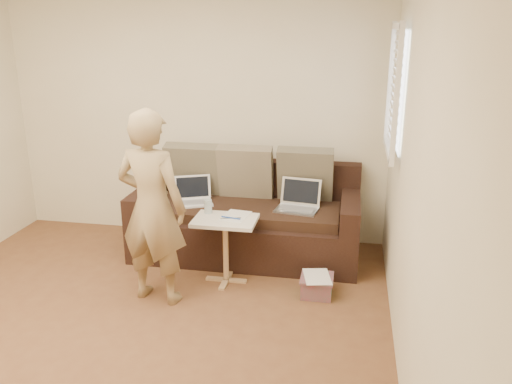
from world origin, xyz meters
TOP-DOWN VIEW (x-y plane):
  - floor at (0.00, 0.00)m, footprint 4.50×4.50m
  - wall_back at (0.00, 2.25)m, footprint 4.00×0.00m
  - wall_right at (2.00, 0.00)m, footprint 0.00×4.50m
  - window_blinds at (1.95, 1.50)m, footprint 0.12×0.88m
  - sofa at (0.63, 1.77)m, footprint 2.20×0.95m
  - pillow_left at (0.03, 2.00)m, footprint 0.55×0.29m
  - pillow_mid at (0.58, 1.99)m, footprint 0.55×0.27m
  - pillow_right at (1.18, 2.02)m, footprint 0.55×0.28m
  - laptop_silver at (1.14, 1.70)m, footprint 0.43×0.34m
  - laptop_white at (0.12, 1.70)m, footprint 0.43×0.38m
  - person at (0.07, 0.76)m, footprint 0.65×0.49m
  - side_table at (0.57, 1.15)m, footprint 0.55×0.38m
  - drinking_glass at (0.39, 1.27)m, footprint 0.07×0.07m
  - scissors at (0.62, 1.15)m, footprint 0.19×0.12m
  - paper_on_table at (0.65, 1.23)m, footprint 0.25×0.33m
  - striped_box at (1.39, 1.04)m, footprint 0.28×0.28m

SIDE VIEW (x-z plane):
  - floor at x=0.00m, z-range 0.00..0.00m
  - striped_box at x=1.39m, z-range 0.00..0.17m
  - side_table at x=0.57m, z-range 0.00..0.60m
  - sofa at x=0.63m, z-range 0.00..0.85m
  - laptop_silver at x=1.14m, z-range 0.39..0.65m
  - laptop_white at x=0.12m, z-range 0.39..0.65m
  - paper_on_table at x=0.65m, z-range 0.60..0.61m
  - scissors at x=0.62m, z-range 0.60..0.62m
  - drinking_glass at x=0.39m, z-range 0.60..0.72m
  - pillow_left at x=0.03m, z-range 0.51..1.07m
  - pillow_mid at x=0.58m, z-range 0.51..1.07m
  - pillow_right at x=1.18m, z-range 0.51..1.07m
  - person at x=0.07m, z-range 0.00..1.62m
  - wall_back at x=0.00m, z-range -0.70..3.30m
  - wall_right at x=2.00m, z-range -0.95..3.55m
  - window_blinds at x=1.95m, z-range 1.16..2.24m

